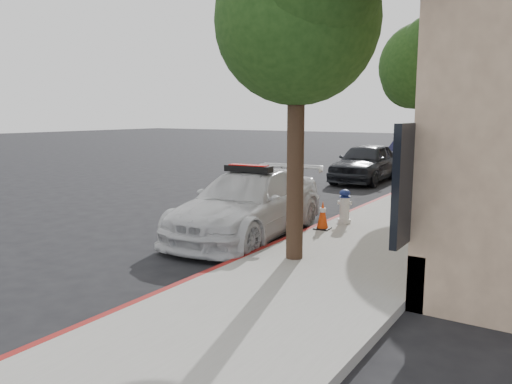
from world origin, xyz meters
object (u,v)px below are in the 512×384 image
object	(u,v)px
parked_car_mid	(366,162)
parked_car_far	(412,154)
police_car	(249,203)
traffic_cone	(323,215)
fire_hydrant	(345,207)

from	to	relation	value
parked_car_mid	parked_car_far	bearing A→B (deg)	84.41
police_car	traffic_cone	world-z (taller)	police_car
fire_hydrant	traffic_cone	world-z (taller)	fire_hydrant
parked_car_mid	fire_hydrant	bearing A→B (deg)	-74.75
parked_car_far	police_car	bearing A→B (deg)	-83.83
fire_hydrant	traffic_cone	xyz separation A→B (m)	(-0.16, -0.86, -0.08)
parked_car_far	traffic_cone	bearing A→B (deg)	-78.13
traffic_cone	fire_hydrant	bearing A→B (deg)	79.37
parked_car_far	fire_hydrant	xyz separation A→B (m)	(2.24, -13.66, -0.24)
police_car	parked_car_mid	distance (m)	10.04
police_car	parked_car_far	bearing A→B (deg)	87.25
police_car	fire_hydrant	world-z (taller)	police_car
police_car	parked_car_far	xyz separation A→B (m)	(-0.66, 15.39, 0.05)
fire_hydrant	parked_car_mid	bearing A→B (deg)	101.01
police_car	fire_hydrant	bearing A→B (deg)	42.29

